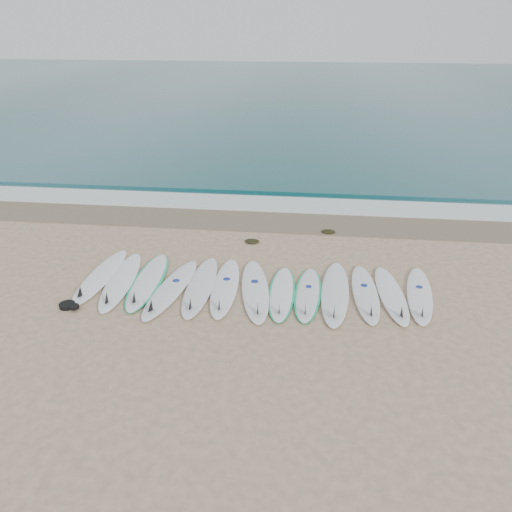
# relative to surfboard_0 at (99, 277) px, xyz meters

# --- Properties ---
(ground) EXTENTS (120.00, 120.00, 0.00)m
(ground) POSITION_rel_surfboard_0_xyz_m (3.53, -0.11, -0.06)
(ground) COLOR tan
(ocean) EXTENTS (120.00, 55.00, 0.03)m
(ocean) POSITION_rel_surfboard_0_xyz_m (3.53, 32.39, -0.05)
(ocean) COLOR #1C535A
(ocean) RESTS_ON ground
(wet_sand_band) EXTENTS (120.00, 1.80, 0.01)m
(wet_sand_band) POSITION_rel_surfboard_0_xyz_m (3.53, 3.99, -0.05)
(wet_sand_band) COLOR #73644C
(wet_sand_band) RESTS_ON ground
(foam_band) EXTENTS (120.00, 1.40, 0.04)m
(foam_band) POSITION_rel_surfboard_0_xyz_m (3.53, 5.39, -0.04)
(foam_band) COLOR silver
(foam_band) RESTS_ON ground
(wave_crest) EXTENTS (120.00, 1.00, 0.10)m
(wave_crest) POSITION_rel_surfboard_0_xyz_m (3.53, 6.89, -0.01)
(wave_crest) COLOR #1C535A
(wave_crest) RESTS_ON ground
(surfboard_0) EXTENTS (0.63, 2.76, 0.35)m
(surfboard_0) POSITION_rel_surfboard_0_xyz_m (0.00, 0.00, 0.00)
(surfboard_0) COLOR white
(surfboard_0) RESTS_ON ground
(surfboard_1) EXTENTS (0.82, 2.83, 0.36)m
(surfboard_1) POSITION_rel_surfboard_0_xyz_m (0.55, -0.17, 0.00)
(surfboard_1) COLOR white
(surfboard_1) RESTS_ON ground
(surfboard_2) EXTENTS (0.77, 2.76, 0.35)m
(surfboard_2) POSITION_rel_surfboard_0_xyz_m (1.13, -0.06, -0.01)
(surfboard_2) COLOR white
(surfboard_2) RESTS_ON ground
(surfboard_3) EXTENTS (0.93, 2.81, 0.35)m
(surfboard_3) POSITION_rel_surfboard_0_xyz_m (1.74, -0.38, 0.00)
(surfboard_3) COLOR white
(surfboard_3) RESTS_ON ground
(surfboard_4) EXTENTS (0.63, 2.79, 0.36)m
(surfboard_4) POSITION_rel_surfboard_0_xyz_m (2.35, -0.19, 0.00)
(surfboard_4) COLOR silver
(surfboard_4) RESTS_ON ground
(surfboard_5) EXTENTS (0.69, 2.71, 0.34)m
(surfboard_5) POSITION_rel_surfboard_0_xyz_m (2.90, -0.17, -0.00)
(surfboard_5) COLOR white
(surfboard_5) RESTS_ON ground
(surfboard_6) EXTENTS (1.03, 2.85, 0.36)m
(surfboard_6) POSITION_rel_surfboard_0_xyz_m (3.57, -0.22, 0.00)
(surfboard_6) COLOR white
(surfboard_6) RESTS_ON ground
(surfboard_7) EXTENTS (0.59, 2.38, 0.30)m
(surfboard_7) POSITION_rel_surfboard_0_xyz_m (4.14, -0.24, -0.02)
(surfboard_7) COLOR white
(surfboard_7) RESTS_ON ground
(surfboard_8) EXTENTS (0.67, 2.38, 0.30)m
(surfboard_8) POSITION_rel_surfboard_0_xyz_m (4.70, -0.20, -0.02)
(surfboard_8) COLOR white
(surfboard_8) RESTS_ON ground
(surfboard_9) EXTENTS (0.74, 2.86, 0.36)m
(surfboard_9) POSITION_rel_surfboard_0_xyz_m (5.27, -0.14, 0.00)
(surfboard_9) COLOR white
(surfboard_9) RESTS_ON ground
(surfboard_10) EXTENTS (0.62, 2.56, 0.33)m
(surfboard_10) POSITION_rel_surfboard_0_xyz_m (5.92, -0.08, -0.00)
(surfboard_10) COLOR white
(surfboard_10) RESTS_ON ground
(surfboard_11) EXTENTS (0.72, 2.56, 0.32)m
(surfboard_11) POSITION_rel_surfboard_0_xyz_m (6.46, -0.07, -0.00)
(surfboard_11) COLOR white
(surfboard_11) RESTS_ON ground
(surfboard_12) EXTENTS (0.84, 2.57, 0.32)m
(surfboard_12) POSITION_rel_surfboard_0_xyz_m (7.05, -0.01, -0.00)
(surfboard_12) COLOR white
(surfboard_12) RESTS_ON ground
(seaweed_near) EXTENTS (0.38, 0.30, 0.07)m
(seaweed_near) POSITION_rel_surfboard_0_xyz_m (3.18, 2.41, -0.02)
(seaweed_near) COLOR black
(seaweed_near) RESTS_ON ground
(seaweed_far) EXTENTS (0.38, 0.29, 0.07)m
(seaweed_far) POSITION_rel_surfboard_0_xyz_m (5.18, 3.30, -0.02)
(seaweed_far) COLOR black
(seaweed_far) RESTS_ON ground
(leash_coil) EXTENTS (0.46, 0.36, 0.11)m
(leash_coil) POSITION_rel_surfboard_0_xyz_m (-0.14, -1.25, -0.01)
(leash_coil) COLOR black
(leash_coil) RESTS_ON ground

